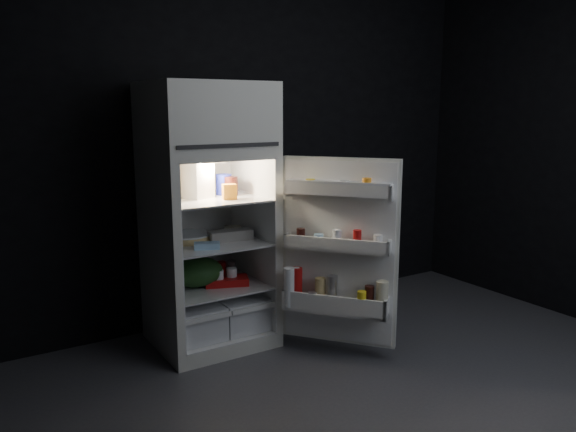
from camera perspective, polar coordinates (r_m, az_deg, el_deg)
floor at (r=3.41m, az=11.56°, el=-17.59°), size 4.00×3.40×0.00m
wall_back at (r=4.39m, az=-3.31°, el=7.45°), size 4.00×0.00×2.70m
refrigerator at (r=3.83m, az=-8.27°, el=0.91°), size 0.76×0.71×1.78m
fridge_door at (r=3.63m, az=5.08°, el=-3.95°), size 0.60×0.68×1.22m
milk_jug at (r=3.77m, az=-9.18°, el=3.64°), size 0.21×0.21×0.24m
mayo_jar at (r=3.90m, az=-6.54°, el=3.21°), size 0.14×0.14×0.14m
jam_jar at (r=3.85m, az=-5.79°, el=3.04°), size 0.11×0.11×0.13m
amber_bottle at (r=3.76m, az=-11.80°, el=3.37°), size 0.11×0.11×0.22m
small_carton at (r=3.69m, az=-5.97°, el=2.47°), size 0.10×0.09×0.10m
egg_carton at (r=3.85m, az=-5.87°, el=-1.96°), size 0.31×0.15×0.07m
pie at (r=3.88m, az=-10.13°, el=-2.20°), size 0.42×0.42×0.04m
flat_package at (r=3.64m, az=-8.23°, el=-3.00°), size 0.18×0.14×0.04m
wrapped_pkg at (r=4.07m, az=-5.62°, el=-1.39°), size 0.14×0.13×0.05m
produce_bag at (r=3.86m, az=-9.22°, el=-5.63°), size 0.40×0.35×0.20m
yogurt_tray at (r=3.88m, az=-6.26°, el=-6.58°), size 0.33×0.25×0.05m
small_can_red at (r=4.13m, az=-6.79°, el=-5.22°), size 0.08×0.08×0.09m
small_can_silver at (r=4.14m, az=-5.83°, el=-5.17°), size 0.10×0.10×0.09m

